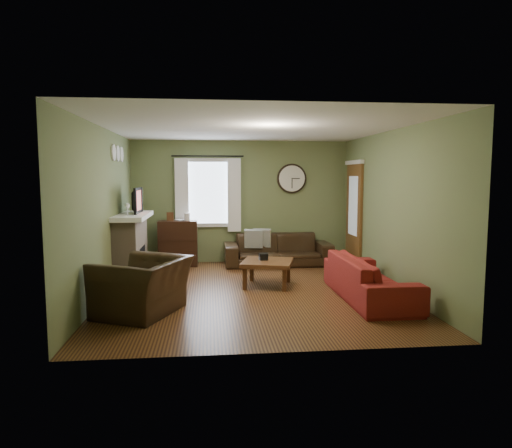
{
  "coord_description": "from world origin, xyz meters",
  "views": [
    {
      "loc": [
        -0.68,
        -7.19,
        1.86
      ],
      "look_at": [
        0.1,
        0.4,
        1.05
      ],
      "focal_mm": 32.0,
      "sensor_mm": 36.0,
      "label": 1
    }
  ],
  "objects": [
    {
      "name": "wall_front",
      "position": [
        0.0,
        -2.6,
        1.3
      ],
      "size": [
        4.6,
        0.0,
        2.6
      ],
      "primitive_type": "cube",
      "color": "#687849",
      "rests_on": "ground"
    },
    {
      "name": "firebox",
      "position": [
        -1.91,
        1.15,
        0.3
      ],
      "size": [
        0.04,
        0.6,
        0.55
      ],
      "primitive_type": "cube",
      "color": "black",
      "rests_on": "fireplace"
    },
    {
      "name": "medallion_left",
      "position": [
        -2.28,
        0.8,
        2.25
      ],
      "size": [
        0.28,
        0.28,
        0.03
      ],
      "primitive_type": "cylinder",
      "color": "white",
      "rests_on": "wall_left"
    },
    {
      "name": "wall_right",
      "position": [
        2.3,
        0.0,
        1.3
      ],
      "size": [
        0.0,
        5.2,
        2.6
      ],
      "primitive_type": "cube",
      "color": "#687849",
      "rests_on": "ground"
    },
    {
      "name": "tissue_box",
      "position": [
        0.23,
        0.41,
        0.4
      ],
      "size": [
        0.15,
        0.15,
        0.11
      ],
      "primitive_type": "cube",
      "rotation": [
        0.0,
        0.0,
        0.05
      ],
      "color": "black",
      "rests_on": "coffee_table"
    },
    {
      "name": "curtain_right",
      "position": [
        -0.15,
        2.48,
        1.45
      ],
      "size": [
        0.28,
        0.04,
        1.55
      ],
      "primitive_type": "cube",
      "color": "white",
      "rests_on": "wall_back"
    },
    {
      "name": "pillow_left",
      "position": [
        0.42,
        2.31,
        0.55
      ],
      "size": [
        0.4,
        0.22,
        0.38
      ],
      "primitive_type": "cube",
      "rotation": [
        0.0,
        0.0,
        -0.29
      ],
      "color": "gray",
      "rests_on": "sofa_brown"
    },
    {
      "name": "pillow_right",
      "position": [
        0.24,
        2.22,
        0.55
      ],
      "size": [
        0.4,
        0.16,
        0.38
      ],
      "primitive_type": "cube",
      "rotation": [
        0.0,
        0.0,
        -0.13
      ],
      "color": "gray",
      "rests_on": "sofa_brown"
    },
    {
      "name": "wall_back",
      "position": [
        0.0,
        2.6,
        1.3
      ],
      "size": [
        4.6,
        0.0,
        2.6
      ],
      "primitive_type": "cube",
      "color": "#687849",
      "rests_on": "ground"
    },
    {
      "name": "sofa_red",
      "position": [
        1.72,
        -0.63,
        0.32
      ],
      "size": [
        0.85,
        2.17,
        0.63
      ],
      "primitive_type": "imported",
      "rotation": [
        0.0,
        0.0,
        1.57
      ],
      "color": "maroon",
      "rests_on": "floor"
    },
    {
      "name": "tv",
      "position": [
        -2.05,
        1.3,
        1.35
      ],
      "size": [
        0.08,
        0.6,
        0.35
      ],
      "primitive_type": "imported",
      "rotation": [
        0.0,
        0.0,
        1.57
      ],
      "color": "black",
      "rests_on": "mantel"
    },
    {
      "name": "wine_glass_a",
      "position": [
        -2.05,
        0.64,
        1.28
      ],
      "size": [
        0.07,
        0.07,
        0.19
      ],
      "primitive_type": null,
      "color": "white",
      "rests_on": "mantel"
    },
    {
      "name": "medallion_right",
      "position": [
        -2.28,
        1.5,
        2.25
      ],
      "size": [
        0.28,
        0.28,
        0.03
      ],
      "primitive_type": "cylinder",
      "color": "white",
      "rests_on": "wall_left"
    },
    {
      "name": "curtain_left",
      "position": [
        -1.25,
        2.48,
        1.45
      ],
      "size": [
        0.28,
        0.04,
        1.55
      ],
      "primitive_type": "cube",
      "color": "white",
      "rests_on": "wall_back"
    },
    {
      "name": "curtain_rod",
      "position": [
        -0.7,
        2.48,
        2.27
      ],
      "size": [
        0.03,
        0.03,
        1.5
      ],
      "primitive_type": "cylinder",
      "color": "black",
      "rests_on": "wall_back"
    },
    {
      "name": "mantel",
      "position": [
        -2.07,
        1.15,
        1.14
      ],
      "size": [
        0.58,
        1.6,
        0.08
      ],
      "primitive_type": "cube",
      "color": "white",
      "rests_on": "fireplace"
    },
    {
      "name": "armchair",
      "position": [
        -1.58,
        -1.05,
        0.37
      ],
      "size": [
        1.39,
        1.47,
        0.75
      ],
      "primitive_type": "imported",
      "rotation": [
        0.0,
        0.0,
        -2.0
      ],
      "color": "black",
      "rests_on": "floor"
    },
    {
      "name": "wall_clock",
      "position": [
        1.1,
        2.55,
        1.8
      ],
      "size": [
        0.64,
        0.06,
        0.64
      ],
      "primitive_type": null,
      "color": "white",
      "rests_on": "wall_back"
    },
    {
      "name": "door",
      "position": [
        2.27,
        1.85,
        1.05
      ],
      "size": [
        0.05,
        0.9,
        2.1
      ],
      "primitive_type": "cube",
      "color": "brown",
      "rests_on": "floor"
    },
    {
      "name": "fireplace",
      "position": [
        -2.1,
        1.15,
        0.55
      ],
      "size": [
        0.4,
        1.4,
        1.1
      ],
      "primitive_type": "cube",
      "color": "gray",
      "rests_on": "floor"
    },
    {
      "name": "medallion_mid",
      "position": [
        -2.28,
        1.15,
        2.25
      ],
      "size": [
        0.28,
        0.28,
        0.03
      ],
      "primitive_type": "cylinder",
      "color": "white",
      "rests_on": "wall_left"
    },
    {
      "name": "window_pane",
      "position": [
        -0.7,
        2.58,
        1.5
      ],
      "size": [
        1.0,
        0.02,
        1.3
      ],
      "primitive_type": null,
      "color": "silver",
      "rests_on": "wall_back"
    },
    {
      "name": "ceiling",
      "position": [
        0.0,
        0.0,
        2.6
      ],
      "size": [
        4.6,
        5.2,
        0.0
      ],
      "primitive_type": "cube",
      "color": "white",
      "rests_on": "ground"
    },
    {
      "name": "book",
      "position": [
        -1.35,
        2.23,
        0.96
      ],
      "size": [
        0.24,
        0.25,
        0.02
      ],
      "primitive_type": "imported",
      "rotation": [
        0.0,
        0.0,
        0.73
      ],
      "color": "#4F2E18",
      "rests_on": "bookshelf"
    },
    {
      "name": "coffee_table",
      "position": [
        0.29,
        0.33,
        0.22
      ],
      "size": [
        1.0,
        1.0,
        0.43
      ],
      "primitive_type": null,
      "rotation": [
        0.0,
        0.0,
        -0.27
      ],
      "color": "#4F2E18",
      "rests_on": "floor"
    },
    {
      "name": "sofa_brown",
      "position": [
        0.74,
        2.15,
        0.32
      ],
      "size": [
        2.21,
        0.87,
        0.65
      ],
      "primitive_type": "imported",
      "color": "black",
      "rests_on": "floor"
    },
    {
      "name": "floor",
      "position": [
        0.0,
        0.0,
        0.0
      ],
      "size": [
        4.6,
        5.2,
        0.0
      ],
      "primitive_type": "cube",
      "color": "#523119",
      "rests_on": "ground"
    },
    {
      "name": "wine_glass_b",
      "position": [
        -2.05,
        0.65,
        1.29
      ],
      "size": [
        0.08,
        0.08,
        0.21
      ],
      "primitive_type": null,
      "color": "white",
      "rests_on": "mantel"
    },
    {
      "name": "bookshelf",
      "position": [
        -1.33,
        2.22,
        0.47
      ],
      "size": [
        0.79,
        0.34,
        0.94
      ],
      "primitive_type": null,
      "color": "black",
      "rests_on": "floor"
    },
    {
      "name": "wall_left",
      "position": [
        -2.3,
        0.0,
        1.3
      ],
      "size": [
        0.0,
        5.2,
        2.6
      ],
      "primitive_type": "cube",
      "color": "#687849",
      "rests_on": "ground"
    },
    {
      "name": "tv_screen",
      "position": [
        -1.97,
        1.3,
        1.41
      ],
      "size": [
        0.02,
        0.62,
        0.36
      ],
      "primitive_type": "cube",
      "color": "#994C3F",
      "rests_on": "mantel"
    }
  ]
}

